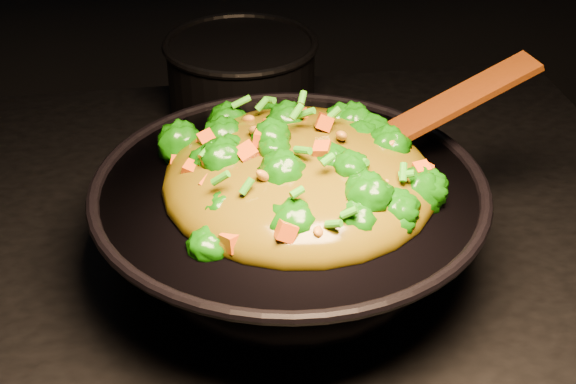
{
  "coord_description": "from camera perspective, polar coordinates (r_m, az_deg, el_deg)",
  "views": [
    {
      "loc": [
        -0.06,
        -0.85,
        1.53
      ],
      "look_at": [
        0.06,
        -0.08,
        1.01
      ],
      "focal_mm": 50.0,
      "sensor_mm": 36.0,
      "label": 1
    }
  ],
  "objects": [
    {
      "name": "wok",
      "position": [
        0.95,
        0.09,
        -2.69
      ],
      "size": [
        0.57,
        0.57,
        0.12
      ],
      "primitive_type": null,
      "rotation": [
        0.0,
        0.0,
        -0.34
      ],
      "color": "black",
      "rests_on": "stovetop"
    },
    {
      "name": "stir_fry",
      "position": [
        0.89,
        0.83,
        3.39
      ],
      "size": [
        0.38,
        0.38,
        0.11
      ],
      "primitive_type": null,
      "rotation": [
        0.0,
        0.0,
        -0.23
      ],
      "color": "#115806",
      "rests_on": "wok"
    },
    {
      "name": "spatula",
      "position": [
        0.96,
        9.56,
        5.17
      ],
      "size": [
        0.28,
        0.09,
        0.12
      ],
      "primitive_type": "cube",
      "rotation": [
        0.0,
        -0.38,
        0.16
      ],
      "color": "#381405",
      "rests_on": "wok"
    },
    {
      "name": "back_pot",
      "position": [
        1.3,
        -3.32,
        8.05
      ],
      "size": [
        0.23,
        0.23,
        0.13
      ],
      "primitive_type": "cylinder",
      "rotation": [
        0.0,
        0.0,
        -0.0
      ],
      "color": "black",
      "rests_on": "stovetop"
    }
  ]
}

